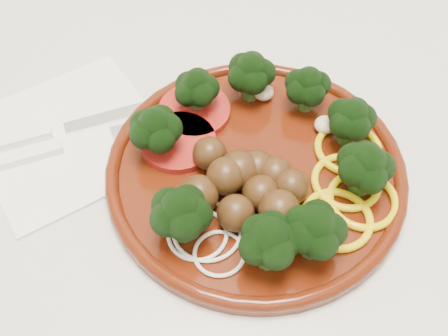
% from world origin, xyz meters
% --- Properties ---
extents(counter, '(2.40, 0.60, 0.90)m').
position_xyz_m(counter, '(0.00, 1.70, 0.45)').
color(counter, silver).
rests_on(counter, ground).
extents(plate, '(0.30, 0.30, 0.07)m').
position_xyz_m(plate, '(-0.16, 1.67, 0.92)').
color(plate, '#411306').
rests_on(plate, counter).
extents(napkin, '(0.25, 0.25, 0.00)m').
position_xyz_m(napkin, '(-0.36, 1.69, 0.90)').
color(napkin, white).
rests_on(napkin, counter).
extents(knife, '(0.17, 0.11, 0.01)m').
position_xyz_m(knife, '(-0.38, 1.68, 0.91)').
color(knife, silver).
rests_on(knife, napkin).
extents(fork, '(0.15, 0.10, 0.01)m').
position_xyz_m(fork, '(-0.37, 1.66, 0.91)').
color(fork, white).
rests_on(fork, napkin).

